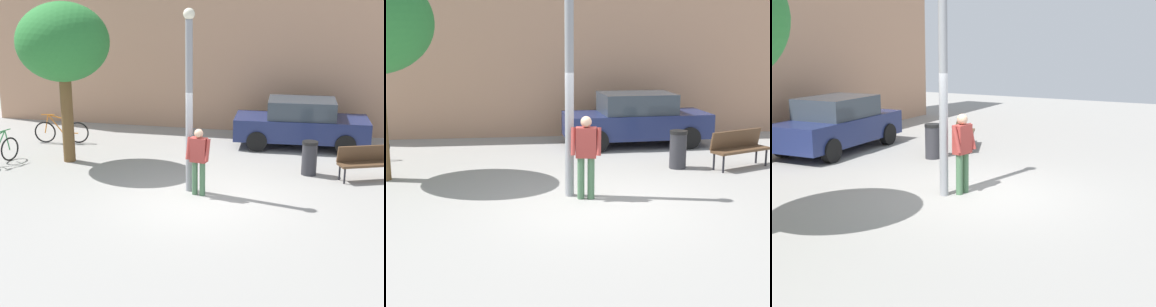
{
  "view_description": "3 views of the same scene",
  "coord_description": "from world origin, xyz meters",
  "views": [
    {
      "loc": [
        2.74,
        -12.73,
        4.84
      ],
      "look_at": [
        -0.39,
        0.75,
        0.93
      ],
      "focal_mm": 53.71,
      "sensor_mm": 36.0,
      "label": 1
    },
    {
      "loc": [
        -1.58,
        -10.15,
        3.23
      ],
      "look_at": [
        -0.37,
        -0.38,
        1.09
      ],
      "focal_mm": 51.43,
      "sensor_mm": 36.0,
      "label": 2
    },
    {
      "loc": [
        -9.73,
        -4.81,
        3.18
      ],
      "look_at": [
        -0.74,
        -0.04,
        1.0
      ],
      "focal_mm": 50.76,
      "sensor_mm": 36.0,
      "label": 3
    }
  ],
  "objects": [
    {
      "name": "park_bench",
      "position": [
        3.97,
        2.5,
        0.55
      ],
      "size": [
        1.66,
        1.05,
        0.92
      ],
      "color": "#513823",
      "rests_on": "ground_plane"
    },
    {
      "name": "trash_bin",
      "position": [
        2.46,
        2.61,
        0.47
      ],
      "size": [
        0.43,
        0.43,
        0.94
      ],
      "color": "#2D2D33",
      "rests_on": "ground_plane"
    },
    {
      "name": "ground_plane",
      "position": [
        0.0,
        0.0,
        0.0
      ],
      "size": [
        36.0,
        36.0,
        0.0
      ],
      "primitive_type": "plane",
      "color": "gray"
    },
    {
      "name": "person_by_lamppost",
      "position": [
        -0.13,
        0.32,
        0.97
      ],
      "size": [
        0.62,
        0.36,
        1.67
      ],
      "color": "#47704C",
      "rests_on": "ground_plane"
    },
    {
      "name": "parked_car_navy",
      "position": [
        2.09,
        5.54,
        0.77
      ],
      "size": [
        4.29,
        2.0,
        1.55
      ],
      "color": "navy",
      "rests_on": "ground_plane"
    },
    {
      "name": "lamppost",
      "position": [
        -0.42,
        0.59,
        2.42
      ],
      "size": [
        0.28,
        0.28,
        4.48
      ],
      "color": "gray",
      "rests_on": "ground_plane"
    },
    {
      "name": "building_facade",
      "position": [
        0.0,
        8.29,
        3.8
      ],
      "size": [
        19.32,
        2.0,
        7.59
      ],
      "primitive_type": "cube",
      "color": "tan",
      "rests_on": "ground_plane"
    }
  ]
}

